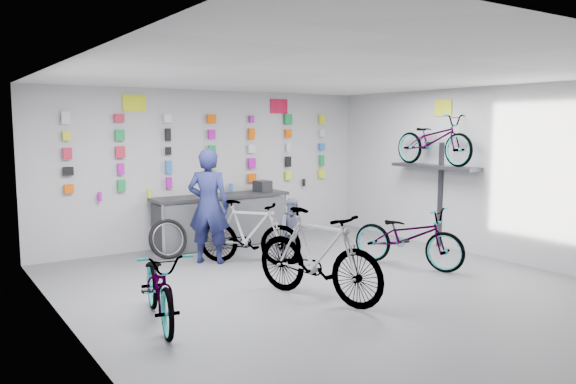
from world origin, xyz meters
TOP-DOWN VIEW (x-y plane):
  - floor at (0.00, 0.00)m, footprint 8.00×8.00m
  - ceiling at (0.00, 0.00)m, footprint 8.00×8.00m
  - wall_back at (0.00, 4.00)m, footprint 7.00×0.00m
  - wall_left at (-3.50, 0.00)m, footprint 0.00×8.00m
  - wall_right at (3.50, 0.00)m, footprint 0.00×8.00m
  - counter at (0.00, 3.54)m, footprint 2.70×0.66m
  - merch_wall at (-0.01, 3.93)m, footprint 5.56×0.08m
  - wall_bracket at (3.33, 1.20)m, footprint 0.39×1.90m
  - sign_left at (-1.50, 3.98)m, footprint 0.42×0.02m
  - sign_right at (1.60, 3.98)m, footprint 0.42×0.02m
  - sign_side at (3.48, 1.20)m, footprint 0.02×0.40m
  - bike_left at (-2.57, 0.13)m, footprint 0.96×1.83m
  - bike_center at (-0.48, -0.18)m, footprint 1.13×2.12m
  - bike_right at (1.82, 0.42)m, footprint 1.30×2.04m
  - bike_service at (-0.28, 2.01)m, footprint 1.57×1.70m
  - bike_wall at (3.25, 1.20)m, footprint 0.63×1.80m
  - clerk at (-0.79, 2.47)m, footprint 0.84×0.82m
  - customer at (0.46, 1.77)m, footprint 0.67×0.63m
  - spare_wheel at (-1.25, 3.17)m, footprint 0.72×0.27m
  - register at (0.92, 3.55)m, footprint 0.33×0.35m

SIDE VIEW (x-z plane):
  - floor at x=0.00m, z-range 0.00..0.00m
  - spare_wheel at x=-1.25m, z-range -0.01..0.70m
  - bike_left at x=-2.57m, z-range 0.00..0.91m
  - counter at x=0.00m, z-range -0.01..0.99m
  - bike_right at x=1.82m, z-range 0.00..1.01m
  - bike_service at x=-0.28m, z-range 0.00..1.08m
  - customer at x=0.46m, z-range 0.00..1.10m
  - bike_center at x=-0.48m, z-range 0.00..1.22m
  - clerk at x=-0.79m, z-range 0.00..1.95m
  - register at x=0.92m, z-range 1.00..1.22m
  - wall_bracket at x=3.33m, z-range 0.46..2.46m
  - wall_back at x=0.00m, z-range -2.00..5.00m
  - wall_left at x=-3.50m, z-range -2.50..5.50m
  - wall_right at x=3.50m, z-range -2.50..5.50m
  - merch_wall at x=-0.01m, z-range 1.02..2.57m
  - bike_wall at x=3.25m, z-range 1.58..2.53m
  - sign_side at x=3.48m, z-range 2.50..2.80m
  - sign_left at x=-1.50m, z-range 2.57..2.87m
  - sign_right at x=1.60m, z-range 2.57..2.87m
  - ceiling at x=0.00m, z-range 3.00..3.00m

